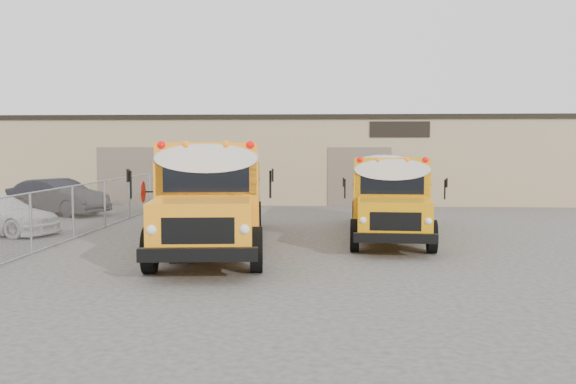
# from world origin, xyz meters

# --- Properties ---
(ground) EXTENTS (120.00, 120.00, 0.00)m
(ground) POSITION_xyz_m (0.00, 0.00, 0.00)
(ground) COLOR #42403D
(ground) RESTS_ON ground
(warehouse) EXTENTS (30.20, 10.20, 4.67)m
(warehouse) POSITION_xyz_m (-0.00, 19.99, 2.37)
(warehouse) COLOR tan
(warehouse) RESTS_ON ground
(chainlink_fence) EXTENTS (0.07, 18.07, 1.81)m
(chainlink_fence) POSITION_xyz_m (-6.00, 3.00, 0.90)
(chainlink_fence) COLOR gray
(chainlink_fence) RESTS_ON ground
(school_bus_left) EXTENTS (3.99, 11.40, 3.27)m
(school_bus_left) POSITION_xyz_m (-1.87, 9.10, 1.89)
(school_bus_left) COLOR orange
(school_bus_left) RESTS_ON ground
(school_bus_right) EXTENTS (2.80, 9.62, 2.79)m
(school_bus_right) POSITION_xyz_m (4.82, 10.84, 1.61)
(school_bus_right) COLOR orange
(school_bus_right) RESTS_ON ground
(tarp_bundle) EXTENTS (1.25, 1.19, 1.51)m
(tarp_bundle) POSITION_xyz_m (-1.38, -0.49, 0.77)
(tarp_bundle) COLOR black
(tarp_bundle) RESTS_ON ground
(car_dark) EXTENTS (5.14, 3.44, 1.60)m
(car_dark) POSITION_xyz_m (-9.69, 10.24, 0.80)
(car_dark) COLOR black
(car_dark) RESTS_ON ground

